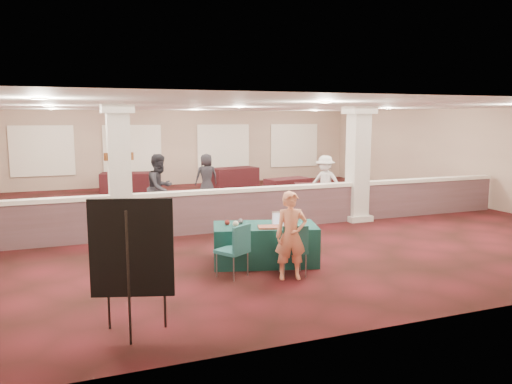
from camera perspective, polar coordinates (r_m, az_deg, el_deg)
name	(u,v)px	position (r m, az deg, el deg)	size (l,w,h in m)	color
ground	(240,218)	(14.58, -1.88, -2.97)	(16.00, 16.00, 0.00)	#451115
wall_back	(179,148)	(22.05, -8.76, 5.01)	(16.00, 0.04, 3.20)	gray
wall_front	(428,212)	(7.34, 19.03, -2.14)	(16.00, 0.04, 3.20)	gray
wall_right	(459,156)	(18.57, 22.17, 3.86)	(0.04, 16.00, 3.20)	gray
ceiling	(239,107)	(14.30, -1.94, 9.70)	(16.00, 16.00, 0.02)	white
partition_wall	(258,207)	(13.09, 0.27, -1.76)	(15.60, 0.28, 1.10)	brown
column_left	(119,172)	(12.13, -15.34, 2.23)	(0.72, 0.72, 3.20)	silver
column_right	(358,163)	(14.31, 11.56, 3.27)	(0.72, 0.72, 3.20)	silver
sconce_left	(106,157)	(12.07, -16.73, 3.87)	(0.12, 0.12, 0.18)	brown
sconce_right	(131,156)	(12.13, -14.09, 4.00)	(0.12, 0.12, 0.18)	brown
near_table	(265,244)	(10.02, 1.04, -5.98)	(2.04, 1.02, 0.78)	#113E3B
conf_chair_main	(294,246)	(9.20, 4.35, -6.15)	(0.57, 0.58, 0.97)	#1D5655
conf_chair_side	(236,246)	(9.12, -2.30, -6.23)	(0.68, 0.68, 0.98)	#1D5655
easel_board	(132,250)	(6.77, -14.03, -6.41)	(1.06, 0.65, 1.86)	black
woman	(291,236)	(9.00, 4.02, -4.99)	(0.58, 0.38, 1.60)	#FF8D6E
far_table_front_left	(128,212)	(14.13, -14.47, -2.28)	(1.60, 0.80, 0.65)	black
far_table_front_center	(192,207)	(14.42, -7.35, -1.66)	(1.84, 0.92, 0.74)	black
far_table_front_right	(327,197)	(16.02, 8.16, -0.54)	(2.00, 1.00, 0.81)	black
far_table_back_left	(126,182)	(20.28, -14.69, 1.07)	(1.87, 0.93, 0.76)	black
far_table_back_center	(234,177)	(21.24, -2.54, 1.72)	(1.96, 0.98, 0.80)	black
far_table_back_right	(288,187)	(18.57, 3.66, 0.54)	(1.65, 0.83, 0.67)	black
attendee_a	(160,188)	(14.21, -10.92, 0.46)	(0.91, 0.51, 1.90)	black
attendee_b	(325,183)	(15.98, 7.90, 1.08)	(1.10, 0.50, 1.72)	silver
attendee_c	(364,173)	(18.42, 12.22, 2.09)	(1.06, 0.51, 1.81)	black
attendee_d	(206,177)	(17.75, -5.68, 1.74)	(0.81, 0.44, 1.65)	black
laptop_base	(281,225)	(9.92, 2.93, -3.76)	(0.35, 0.25, 0.02)	silver
laptop_screen	(281,217)	(10.01, 2.84, -2.90)	(0.35, 0.01, 0.24)	silver
screen_glow	(281,218)	(10.01, 2.84, -3.00)	(0.32, 0.00, 0.20)	silver
knitting	(269,227)	(9.68, 1.53, -4.03)	(0.43, 0.32, 0.03)	#CB4720
yarn_cream	(236,224)	(9.77, -2.34, -3.65)	(0.12, 0.12, 0.12)	beige
yarn_red	(227,222)	(9.92, -3.31, -3.50)	(0.11, 0.11, 0.11)	maroon
yarn_grey	(240,221)	(10.01, -1.79, -3.37)	(0.11, 0.11, 0.11)	#4E4E53
scissors	(302,227)	(9.74, 5.33, -4.03)	(0.13, 0.03, 0.01)	red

